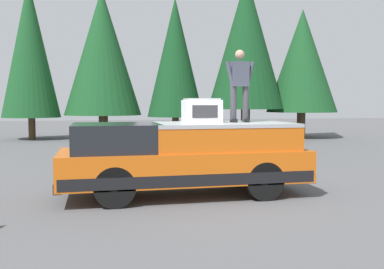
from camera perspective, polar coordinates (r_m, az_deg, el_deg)
name	(u,v)px	position (r m, az deg, el deg)	size (l,w,h in m)	color
ground_plane	(219,195)	(9.99, 3.65, -7.97)	(90.00, 90.00, 0.00)	#565659
pickup_truck	(184,157)	(9.79, -1.04, -3.02)	(2.01, 5.54, 1.65)	orange
compressor_unit	(202,111)	(10.00, 1.29, 3.18)	(0.65, 0.84, 0.56)	silver
person_on_truck_bed	(240,84)	(10.22, 6.32, 6.68)	(0.29, 0.72, 1.69)	#333338
parked_car_silver	(244,134)	(21.14, 6.94, 0.01)	(1.64, 4.10, 1.16)	silver
conifer_far_left	(302,61)	(27.29, 14.36, 9.38)	(4.23, 4.23, 7.75)	#4C3826
conifer_left	(246,43)	(26.00, 7.16, 11.96)	(4.46, 4.46, 9.55)	#4C3826
conifer_center_left	(175,58)	(25.86, -2.23, 10.11)	(3.33, 3.33, 8.29)	#4C3826
conifer_center_right	(102,52)	(26.59, -11.77, 10.59)	(4.57, 4.57, 8.86)	#4C3826
conifer_right	(30,49)	(26.86, -20.65, 10.58)	(3.29, 3.29, 9.19)	#4C3826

